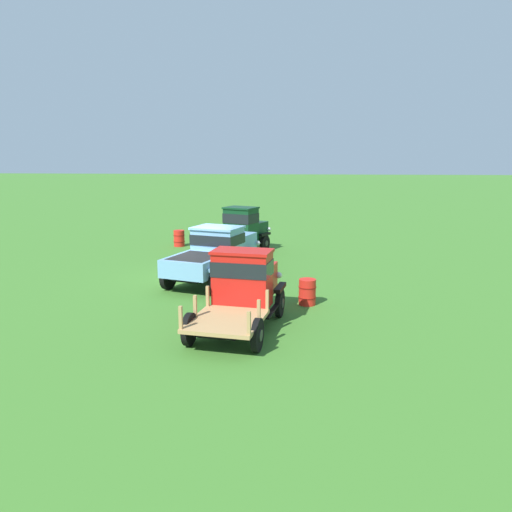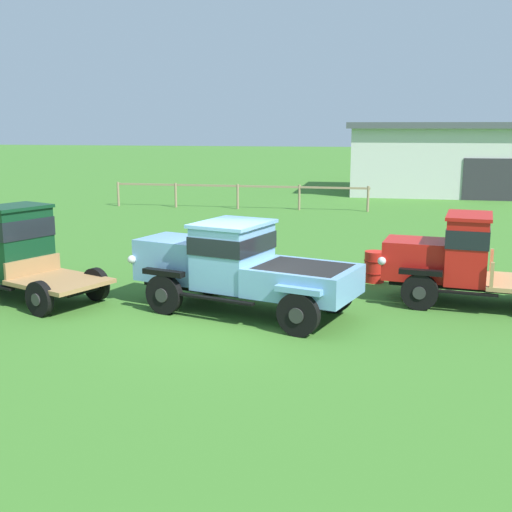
{
  "view_description": "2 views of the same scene",
  "coord_description": "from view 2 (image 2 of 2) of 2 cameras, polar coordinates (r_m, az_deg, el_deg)",
  "views": [
    {
      "loc": [
        18.95,
        4.24,
        4.75
      ],
      "look_at": [
        0.26,
        2.38,
        1.0
      ],
      "focal_mm": 35.0,
      "sensor_mm": 36.0,
      "label": 1
    },
    {
      "loc": [
        3.37,
        -13.12,
        4.22
      ],
      "look_at": [
        0.26,
        2.38,
        1.0
      ],
      "focal_mm": 45.0,
      "sensor_mm": 36.0,
      "label": 2
    }
  ],
  "objects": [
    {
      "name": "vintage_truck_midrow_center",
      "position": [
        16.05,
        17.55,
        -0.16
      ],
      "size": [
        4.81,
        2.48,
        2.18
      ],
      "color": "black",
      "rests_on": "ground"
    },
    {
      "name": "paddock_fence",
      "position": [
        33.26,
        -1.56,
        5.81
      ],
      "size": [
        13.35,
        0.41,
        1.28
      ],
      "color": "#997F60",
      "rests_on": "ground"
    },
    {
      "name": "vintage_truck_second_in_line",
      "position": [
        14.63,
        -1.55,
        -0.78
      ],
      "size": [
        5.57,
        3.32,
        2.08
      ],
      "color": "black",
      "rests_on": "ground"
    },
    {
      "name": "vintage_truck_foreground_near",
      "position": [
        17.11,
        -20.67,
        0.49
      ],
      "size": [
        4.74,
        3.22,
        2.3
      ],
      "color": "black",
      "rests_on": "ground"
    },
    {
      "name": "ground_plane",
      "position": [
        14.19,
        -2.93,
        -5.81
      ],
      "size": [
        240.0,
        240.0,
        0.0
      ],
      "primitive_type": "plane",
      "color": "#3D7528"
    },
    {
      "name": "oil_drum_near_fence",
      "position": [
        17.88,
        10.49,
        -0.94
      ],
      "size": [
        0.58,
        0.58,
        0.85
      ],
      "color": "red",
      "rests_on": "ground"
    }
  ]
}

